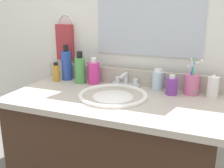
{
  "coord_description": "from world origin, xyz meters",
  "views": [
    {
      "loc": [
        0.46,
        -1.17,
        1.21
      ],
      "look_at": [
        0.0,
        0.0,
        0.84
      ],
      "focal_mm": 42.61,
      "sensor_mm": 36.0,
      "label": 1
    }
  ],
  "objects_px": {
    "hand_towel": "(65,42)",
    "bottle_gel_clear": "(158,80)",
    "bottle_toner_green": "(80,69)",
    "bottle_soap_pink": "(94,72)",
    "bottle_oil_amber": "(56,73)",
    "bottle_lotion_white": "(213,87)",
    "faucet": "(126,81)",
    "bottle_cream_purple": "(172,86)",
    "bottle_shampoo_blue": "(67,65)",
    "cup_pink": "(192,84)"
  },
  "relations": [
    {
      "from": "bottle_cream_purple",
      "to": "hand_towel",
      "type": "bearing_deg",
      "value": 170.38
    },
    {
      "from": "hand_towel",
      "to": "cup_pink",
      "type": "distance_m",
      "value": 0.81
    },
    {
      "from": "hand_towel",
      "to": "bottle_gel_clear",
      "type": "relative_size",
      "value": 1.89
    },
    {
      "from": "bottle_shampoo_blue",
      "to": "cup_pink",
      "type": "relative_size",
      "value": 1.12
    },
    {
      "from": "bottle_gel_clear",
      "to": "bottle_cream_purple",
      "type": "bearing_deg",
      "value": -30.22
    },
    {
      "from": "bottle_toner_green",
      "to": "bottle_lotion_white",
      "type": "xyz_separation_m",
      "value": [
        0.74,
        0.01,
        -0.03
      ]
    },
    {
      "from": "bottle_gel_clear",
      "to": "bottle_shampoo_blue",
      "type": "distance_m",
      "value": 0.57
    },
    {
      "from": "hand_towel",
      "to": "bottle_lotion_white",
      "type": "distance_m",
      "value": 0.91
    },
    {
      "from": "faucet",
      "to": "bottle_gel_clear",
      "type": "relative_size",
      "value": 1.38
    },
    {
      "from": "bottle_gel_clear",
      "to": "bottle_lotion_white",
      "type": "height_order",
      "value": "bottle_lotion_white"
    },
    {
      "from": "bottle_gel_clear",
      "to": "bottle_oil_amber",
      "type": "relative_size",
      "value": 1.01
    },
    {
      "from": "hand_towel",
      "to": "cup_pink",
      "type": "height_order",
      "value": "hand_towel"
    },
    {
      "from": "bottle_gel_clear",
      "to": "bottle_oil_amber",
      "type": "xyz_separation_m",
      "value": [
        -0.61,
        -0.05,
        -0.0
      ]
    },
    {
      "from": "hand_towel",
      "to": "bottle_lotion_white",
      "type": "height_order",
      "value": "hand_towel"
    },
    {
      "from": "faucet",
      "to": "bottle_shampoo_blue",
      "type": "bearing_deg",
      "value": -179.48
    },
    {
      "from": "bottle_shampoo_blue",
      "to": "bottle_toner_green",
      "type": "distance_m",
      "value": 0.12
    },
    {
      "from": "faucet",
      "to": "bottle_soap_pink",
      "type": "height_order",
      "value": "bottle_soap_pink"
    },
    {
      "from": "hand_towel",
      "to": "bottle_oil_amber",
      "type": "bearing_deg",
      "value": -88.71
    },
    {
      "from": "faucet",
      "to": "bottle_soap_pink",
      "type": "distance_m",
      "value": 0.2
    },
    {
      "from": "bottle_gel_clear",
      "to": "bottle_soap_pink",
      "type": "distance_m",
      "value": 0.38
    },
    {
      "from": "bottle_cream_purple",
      "to": "cup_pink",
      "type": "relative_size",
      "value": 0.55
    },
    {
      "from": "bottle_gel_clear",
      "to": "bottle_soap_pink",
      "type": "xyz_separation_m",
      "value": [
        -0.38,
        -0.01,
        0.01
      ]
    },
    {
      "from": "faucet",
      "to": "bottle_toner_green",
      "type": "height_order",
      "value": "bottle_toner_green"
    },
    {
      "from": "hand_towel",
      "to": "faucet",
      "type": "relative_size",
      "value": 1.38
    },
    {
      "from": "bottle_shampoo_blue",
      "to": "bottle_toner_green",
      "type": "height_order",
      "value": "bottle_shampoo_blue"
    },
    {
      "from": "bottle_shampoo_blue",
      "to": "bottle_lotion_white",
      "type": "relative_size",
      "value": 1.77
    },
    {
      "from": "bottle_lotion_white",
      "to": "cup_pink",
      "type": "bearing_deg",
      "value": 170.77
    },
    {
      "from": "faucet",
      "to": "bottle_gel_clear",
      "type": "bearing_deg",
      "value": -1.52
    },
    {
      "from": "bottle_soap_pink",
      "to": "cup_pink",
      "type": "xyz_separation_m",
      "value": [
        0.55,
        0.01,
        -0.01
      ]
    },
    {
      "from": "bottle_toner_green",
      "to": "bottle_lotion_white",
      "type": "height_order",
      "value": "bottle_toner_green"
    },
    {
      "from": "bottle_soap_pink",
      "to": "bottle_cream_purple",
      "type": "bearing_deg",
      "value": -4.48
    },
    {
      "from": "bottle_shampoo_blue",
      "to": "bottle_lotion_white",
      "type": "height_order",
      "value": "bottle_shampoo_blue"
    },
    {
      "from": "bottle_gel_clear",
      "to": "bottle_toner_green",
      "type": "relative_size",
      "value": 0.62
    },
    {
      "from": "hand_towel",
      "to": "bottle_soap_pink",
      "type": "distance_m",
      "value": 0.29
    },
    {
      "from": "faucet",
      "to": "bottle_oil_amber",
      "type": "distance_m",
      "value": 0.43
    },
    {
      "from": "bottle_toner_green",
      "to": "bottle_oil_amber",
      "type": "height_order",
      "value": "bottle_toner_green"
    },
    {
      "from": "bottle_cream_purple",
      "to": "bottle_toner_green",
      "type": "distance_m",
      "value": 0.54
    },
    {
      "from": "bottle_shampoo_blue",
      "to": "bottle_lotion_white",
      "type": "distance_m",
      "value": 0.85
    },
    {
      "from": "bottle_shampoo_blue",
      "to": "bottle_cream_purple",
      "type": "relative_size",
      "value": 2.06
    },
    {
      "from": "bottle_toner_green",
      "to": "bottle_soap_pink",
      "type": "height_order",
      "value": "bottle_toner_green"
    },
    {
      "from": "hand_towel",
      "to": "bottle_cream_purple",
      "type": "xyz_separation_m",
      "value": [
        0.7,
        -0.12,
        -0.17
      ]
    },
    {
      "from": "bottle_shampoo_blue",
      "to": "bottle_toner_green",
      "type": "bearing_deg",
      "value": -17.18
    },
    {
      "from": "hand_towel",
      "to": "bottle_toner_green",
      "type": "bearing_deg",
      "value": -33.12
    },
    {
      "from": "bottle_gel_clear",
      "to": "bottle_toner_green",
      "type": "height_order",
      "value": "bottle_toner_green"
    },
    {
      "from": "bottle_shampoo_blue",
      "to": "faucet",
      "type": "bearing_deg",
      "value": 0.52
    },
    {
      "from": "bottle_gel_clear",
      "to": "bottle_lotion_white",
      "type": "relative_size",
      "value": 0.96
    },
    {
      "from": "faucet",
      "to": "bottle_shampoo_blue",
      "type": "relative_size",
      "value": 0.74
    },
    {
      "from": "hand_towel",
      "to": "bottle_cream_purple",
      "type": "relative_size",
      "value": 2.1
    },
    {
      "from": "faucet",
      "to": "bottle_oil_amber",
      "type": "xyz_separation_m",
      "value": [
        -0.43,
        -0.06,
        0.03
      ]
    },
    {
      "from": "bottle_lotion_white",
      "to": "cup_pink",
      "type": "xyz_separation_m",
      "value": [
        -0.1,
        0.02,
        0.0
      ]
    }
  ]
}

